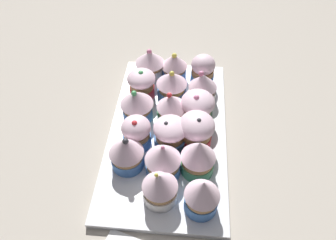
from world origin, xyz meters
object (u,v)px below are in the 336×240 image
object	(u,v)px
cupcake_7	(165,160)
cupcake_9	(172,108)
cupcake_13	(136,132)
cupcake_16	(150,64)
cupcake_11	(172,66)
cupcake_1	(198,157)
cupcake_14	(137,104)
baking_tray	(168,132)
cupcake_3	(197,107)
cupcake_12	(126,152)
cupcake_15	(142,84)
cupcake_10	(174,86)
cupcake_4	(203,87)
cupcake_5	(203,70)
cupcake_0	(202,195)
cupcake_2	(196,130)
cupcake_8	(170,134)
cupcake_6	(157,187)

from	to	relation	value
cupcake_7	cupcake_9	xyz separation A→B (cm)	(12.64, -0.10, -0.31)
cupcake_13	cupcake_16	size ratio (longest dim) A/B	0.97
cupcake_11	cupcake_1	bearing A→B (deg)	-165.50
cupcake_14	cupcake_13	bearing A→B (deg)	-172.10
baking_tray	cupcake_13	size ratio (longest dim) A/B	5.93
cupcake_3	cupcake_9	size ratio (longest dim) A/B	1.01
cupcake_1	cupcake_12	distance (cm)	12.58
cupcake_15	cupcake_16	distance (cm)	6.74
baking_tray	cupcake_10	size ratio (longest dim) A/B	5.50
cupcake_4	cupcake_13	distance (cm)	17.99
cupcake_9	cupcake_11	xyz separation A→B (cm)	(13.41, 0.96, -0.08)
baking_tray	cupcake_5	bearing A→B (deg)	-23.24
cupcake_14	cupcake_9	bearing A→B (deg)	-91.54
cupcake_13	cupcake_15	world-z (taller)	cupcake_13
cupcake_0	cupcake_16	distance (cm)	34.60
cupcake_0	cupcake_2	size ratio (longest dim) A/B	1.05
cupcake_3	cupcake_13	xyz separation A→B (cm)	(-7.25, 11.17, -0.20)
cupcake_7	cupcake_15	xyz separation A→B (cm)	(19.45, 6.92, -0.37)
cupcake_14	cupcake_16	bearing A→B (deg)	-4.18
cupcake_3	cupcake_10	xyz separation A→B (cm)	(5.68, 5.16, 0.14)
cupcake_7	cupcake_8	world-z (taller)	cupcake_7
cupcake_11	cupcake_0	bearing A→B (deg)	-167.37
cupcake_8	cupcake_16	size ratio (longest dim) A/B	0.94
cupcake_13	cupcake_15	distance (cm)	13.41
cupcake_3	cupcake_16	size ratio (longest dim) A/B	1.01
cupcake_1	cupcake_6	size ratio (longest dim) A/B	1.09
cupcake_1	cupcake_2	xyz separation A→B (cm)	(6.01, 0.49, -0.22)
cupcake_8	cupcake_9	world-z (taller)	cupcake_9
cupcake_2	cupcake_4	bearing A→B (deg)	-4.83
cupcake_1	cupcake_3	distance (cm)	12.26
baking_tray	cupcake_5	size ratio (longest dim) A/B	5.85
cupcake_6	cupcake_11	distance (cm)	31.09
cupcake_2	cupcake_15	xyz separation A→B (cm)	(12.35, 12.03, -0.39)
baking_tray	cupcake_16	world-z (taller)	cupcake_16
baking_tray	cupcake_3	bearing A→B (deg)	-58.67
cupcake_7	cupcake_8	xyz separation A→B (cm)	(6.21, -0.34, -0.45)
cupcake_4	cupcake_7	bearing A→B (deg)	162.39
cupcake_0	cupcake_1	world-z (taller)	same
cupcake_11	cupcake_14	bearing A→B (deg)	155.39
cupcake_2	cupcake_8	size ratio (longest dim) A/B	1.11
cupcake_12	cupcake_2	bearing A→B (deg)	-63.79
cupcake_6	cupcake_16	xyz separation A→B (cm)	(31.16, 5.05, 0.02)
cupcake_6	cupcake_8	bearing A→B (deg)	-6.20
cupcake_11	cupcake_14	size ratio (longest dim) A/B	0.91
cupcake_1	cupcake_16	size ratio (longest dim) A/B	1.10
cupcake_0	cupcake_12	bearing A→B (deg)	61.12
cupcake_6	cupcake_0	bearing A→B (deg)	-99.17
baking_tray	cupcake_14	bearing A→B (deg)	65.93
cupcake_3	cupcake_6	world-z (taller)	same
baking_tray	cupcake_2	size ratio (longest dim) A/B	5.52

